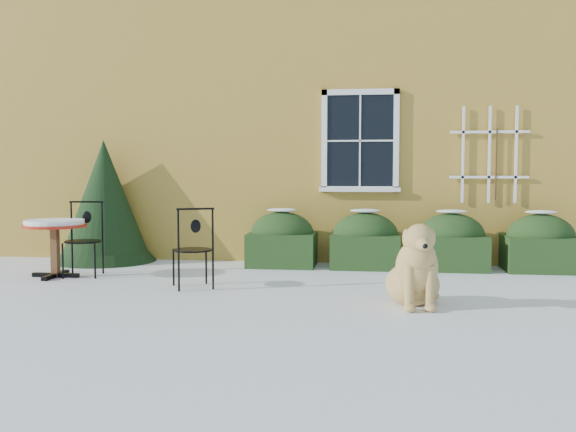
# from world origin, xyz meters

# --- Properties ---
(ground) EXTENTS (80.00, 80.00, 0.00)m
(ground) POSITION_xyz_m (0.00, 0.00, 0.00)
(ground) COLOR white
(ground) RESTS_ON ground
(house) EXTENTS (12.40, 8.40, 6.40)m
(house) POSITION_xyz_m (0.00, 7.00, 3.22)
(house) COLOR gold
(house) RESTS_ON ground
(hedge_row) EXTENTS (4.95, 0.80, 0.91)m
(hedge_row) POSITION_xyz_m (1.65, 2.55, 0.40)
(hedge_row) COLOR black
(hedge_row) RESTS_ON ground
(evergreen_shrub) EXTENTS (1.66, 1.66, 2.00)m
(evergreen_shrub) POSITION_xyz_m (-3.27, 2.68, 0.81)
(evergreen_shrub) COLOR black
(evergreen_shrub) RESTS_ON ground
(bistro_table) EXTENTS (0.87, 0.87, 0.81)m
(bistro_table) POSITION_xyz_m (-3.32, 1.07, 0.68)
(bistro_table) COLOR black
(bistro_table) RESTS_ON ground
(patio_chair_near) EXTENTS (0.62, 0.61, 1.04)m
(patio_chair_near) POSITION_xyz_m (-1.15, 0.50, 0.52)
(patio_chair_near) COLOR black
(patio_chair_near) RESTS_ON ground
(patio_chair_far) EXTENTS (0.55, 0.54, 1.06)m
(patio_chair_far) POSITION_xyz_m (-2.97, 1.25, 0.53)
(patio_chair_far) COLOR black
(patio_chair_far) RESTS_ON ground
(dog) EXTENTS (0.69, 1.08, 0.96)m
(dog) POSITION_xyz_m (1.58, -0.26, 0.38)
(dog) COLOR tan
(dog) RESTS_ON ground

